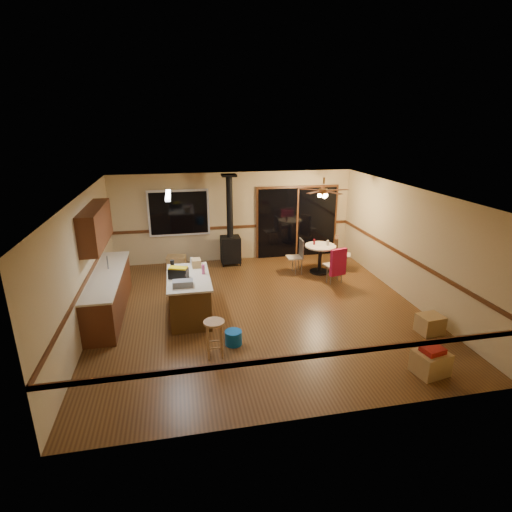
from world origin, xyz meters
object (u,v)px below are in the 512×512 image
object	(u,v)px
dining_table	(320,254)
chair_near	(338,262)
toolbox_grey	(183,283)
box_corner_a	(431,363)
chair_right	(337,249)
chair_left	(298,252)
toolbox_black	(178,273)
kitchen_island	(189,296)
blue_bucket	(233,338)
bar_stool	(215,339)
box_corner_b	(430,324)
box_under_window	(176,263)
wood_stove	(230,240)

from	to	relation	value
dining_table	chair_near	bearing A→B (deg)	-80.72
toolbox_grey	box_corner_a	distance (m)	4.64
chair_right	box_corner_a	size ratio (longest dim) A/B	1.35
chair_left	toolbox_black	bearing A→B (deg)	-147.10
kitchen_island	toolbox_grey	distance (m)	0.73
blue_bucket	dining_table	bearing A→B (deg)	48.63
box_corner_a	blue_bucket	bearing A→B (deg)	153.23
bar_stool	chair_left	world-z (taller)	chair_left
dining_table	box_corner_b	distance (m)	3.73
chair_near	box_under_window	xyz separation A→B (m)	(-4.01, 1.83, -0.39)
blue_bucket	box_corner_a	distance (m)	3.42
blue_bucket	box_corner_b	distance (m)	3.87
dining_table	toolbox_grey	bearing A→B (deg)	-146.93
chair_near	chair_right	distance (m)	1.07
box_under_window	box_corner_b	world-z (taller)	box_under_window
bar_stool	chair_right	size ratio (longest dim) A/B	0.97
kitchen_island	chair_right	distance (m)	4.62
blue_bucket	dining_table	size ratio (longest dim) A/B	0.38
toolbox_grey	bar_stool	xyz separation A→B (m)	(0.49, -1.14, -0.62)
toolbox_grey	chair_left	world-z (taller)	toolbox_grey
bar_stool	dining_table	bearing A→B (deg)	47.72
wood_stove	bar_stool	xyz separation A→B (m)	(-0.94, -4.70, -0.39)
dining_table	box_under_window	bearing A→B (deg)	166.11
box_corner_a	chair_right	bearing A→B (deg)	86.00
blue_bucket	kitchen_island	bearing A→B (deg)	118.94
wood_stove	chair_right	world-z (taller)	wood_stove
toolbox_grey	box_corner_a	world-z (taller)	toolbox_grey
bar_stool	blue_bucket	xyz separation A→B (m)	(0.38, 0.31, -0.20)
box_corner_b	chair_near	bearing A→B (deg)	107.45
wood_stove	box_corner_b	xyz separation A→B (m)	(3.30, -4.72, -0.55)
dining_table	chair_near	world-z (taller)	chair_near
toolbox_grey	bar_stool	distance (m)	1.39
toolbox_black	box_corner_a	xyz separation A→B (m)	(3.99, -2.82, -0.81)
bar_stool	chair_left	xyz separation A→B (m)	(2.65, 3.66, 0.25)
toolbox_grey	box_under_window	world-z (taller)	toolbox_grey
bar_stool	dining_table	xyz separation A→B (m)	(3.24, 3.57, 0.19)
chair_right	box_corner_b	xyz separation A→B (m)	(0.46, -3.70, -0.41)
chair_left	chair_right	xyz separation A→B (m)	(1.13, 0.03, 0.01)
toolbox_black	chair_right	world-z (taller)	toolbox_black
box_corner_a	box_under_window	bearing A→B (deg)	125.18
chair_near	box_corner_b	distance (m)	2.86
toolbox_black	toolbox_grey	bearing A→B (deg)	-80.63
bar_stool	chair_right	bearing A→B (deg)	44.34
toolbox_black	chair_right	bearing A→B (deg)	25.87
box_corner_a	bar_stool	bearing A→B (deg)	160.31
toolbox_grey	chair_right	distance (m)	4.98
blue_bucket	chair_near	xyz separation A→B (m)	(3.01, 2.38, 0.46)
wood_stove	box_corner_a	distance (m)	6.46
dining_table	box_under_window	distance (m)	3.99
kitchen_island	chair_right	world-z (taller)	chair_right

